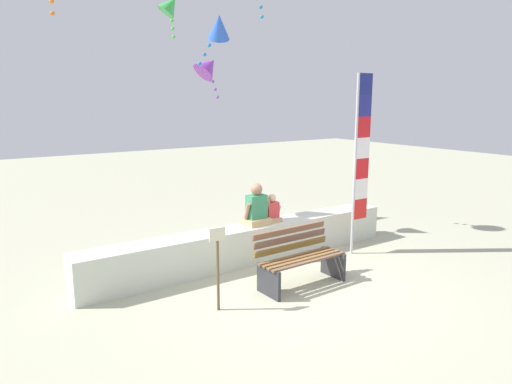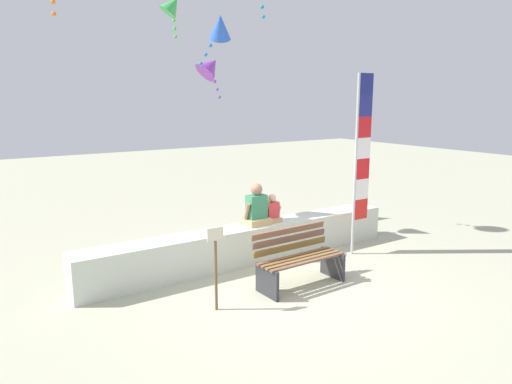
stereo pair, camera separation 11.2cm
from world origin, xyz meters
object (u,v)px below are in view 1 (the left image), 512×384
kite_purple (208,67)px  sign_post (218,262)px  flag_banner (360,155)px  person_adult (257,209)px  kite_green (170,6)px  park_bench (299,260)px  person_child (272,211)px  kite_blue (219,27)px

kite_purple → sign_post: (-2.55, -4.86, -2.93)m
flag_banner → sign_post: bearing=-168.5°
person_adult → sign_post: bearing=-138.6°
flag_banner → sign_post: 3.68m
kite_green → person_adult: bearing=-90.2°
kite_green → kite_purple: kite_green is taller
park_bench → person_child: size_ratio=2.81×
sign_post → kite_purple: bearing=62.3°
person_child → kite_blue: bearing=91.1°
person_child → kite_purple: 4.46m
person_adult → person_child: 0.35m
person_adult → kite_purple: 4.47m
flag_banner → kite_purple: 4.61m
person_adult → kite_green: (0.01, 3.43, 3.97)m
flag_banner → kite_blue: (-1.51, 2.53, 2.42)m
kite_green → kite_purple: 1.59m
flag_banner → park_bench: bearing=-162.3°
person_adult → kite_blue: bearing=80.3°
kite_blue → kite_green: bearing=100.3°
person_child → flag_banner: size_ratio=0.16×
person_child → kite_purple: (0.61, 3.44, 2.78)m
kite_purple → sign_post: size_ratio=0.94×
kite_purple → park_bench: bearing=-102.2°
person_child → sign_post: 2.41m
kite_green → sign_post: (-1.62, -4.85, -4.22)m
park_bench → kite_purple: 5.86m
park_bench → flag_banner: bearing=17.7°
kite_blue → sign_post: size_ratio=0.91×
person_child → kite_green: 5.32m
person_child → kite_blue: kite_blue is taller
kite_purple → person_child: bearing=-100.0°
park_bench → person_adult: (0.09, 1.33, 0.55)m
person_child → park_bench: bearing=-107.9°
kite_green → sign_post: 6.62m
park_bench → sign_post: sign_post is taller
person_child → kite_green: (-0.33, 3.43, 4.06)m
flag_banner → kite_blue: kite_blue is taller
kite_blue → kite_green: kite_green is taller
person_child → kite_purple: size_ratio=0.47×
person_child → kite_purple: kite_purple is taller
park_bench → kite_purple: bearing=77.8°
flag_banner → sign_post: size_ratio=2.82×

